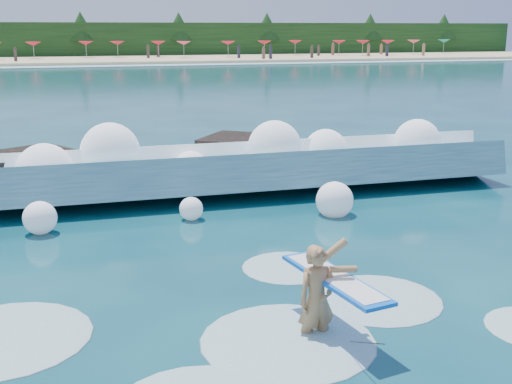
# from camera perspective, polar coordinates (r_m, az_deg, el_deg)

# --- Properties ---
(ground) EXTENTS (200.00, 200.00, 0.00)m
(ground) POSITION_cam_1_polar(r_m,az_deg,el_deg) (10.25, -5.02, -9.78)
(ground) COLOR #083542
(ground) RESTS_ON ground
(beach) EXTENTS (140.00, 20.00, 0.40)m
(beach) POSITION_cam_1_polar(r_m,az_deg,el_deg) (87.30, -15.29, 11.24)
(beach) COLOR tan
(beach) RESTS_ON ground
(wet_band) EXTENTS (140.00, 5.00, 0.08)m
(wet_band) POSITION_cam_1_polar(r_m,az_deg,el_deg) (76.33, -15.09, 10.75)
(wet_band) COLOR silver
(wet_band) RESTS_ON ground
(treeline) EXTENTS (140.00, 4.00, 5.00)m
(treeline) POSITION_cam_1_polar(r_m,az_deg,el_deg) (97.23, -15.52, 12.85)
(treeline) COLOR black
(treeline) RESTS_ON ground
(breaking_wave) EXTENTS (18.54, 2.86, 1.60)m
(breaking_wave) POSITION_cam_1_polar(r_m,az_deg,el_deg) (16.55, -8.76, 1.53)
(breaking_wave) COLOR teal
(breaking_wave) RESTS_ON ground
(rock_cluster) EXTENTS (8.37, 3.16, 1.37)m
(rock_cluster) POSITION_cam_1_polar(r_m,az_deg,el_deg) (17.73, -11.31, 1.86)
(rock_cluster) COLOR black
(rock_cluster) RESTS_ON ground
(surfer_with_board) EXTENTS (1.02, 2.81, 1.58)m
(surfer_with_board) POSITION_cam_1_polar(r_m,az_deg,el_deg) (9.06, 5.80, -9.13)
(surfer_with_board) COLOR #AA7A4F
(surfer_with_board) RESTS_ON ground
(wave_spray) EXTENTS (15.59, 4.41, 1.99)m
(wave_spray) POSITION_cam_1_polar(r_m,az_deg,el_deg) (16.27, -9.25, 2.88)
(wave_spray) COLOR white
(wave_spray) RESTS_ON ground
(surf_foam) EXTENTS (9.34, 5.84, 0.12)m
(surf_foam) POSITION_cam_1_polar(r_m,az_deg,el_deg) (9.30, -1.94, -12.40)
(surf_foam) COLOR silver
(surf_foam) RESTS_ON ground
(beach_umbrellas) EXTENTS (111.78, 6.48, 0.50)m
(beach_umbrellas) POSITION_cam_1_polar(r_m,az_deg,el_deg) (88.83, -15.53, 12.59)
(beach_umbrellas) COLOR red
(beach_umbrellas) RESTS_ON ground
(beachgoers) EXTENTS (105.95, 12.35, 1.92)m
(beachgoers) POSITION_cam_1_polar(r_m,az_deg,el_deg) (84.90, -6.07, 12.20)
(beachgoers) COLOR #3F332D
(beachgoers) RESTS_ON ground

